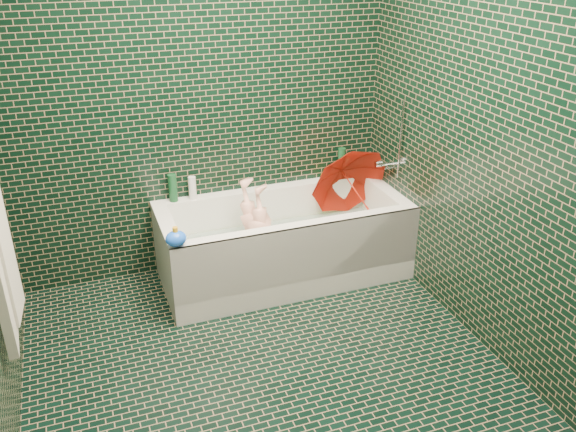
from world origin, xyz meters
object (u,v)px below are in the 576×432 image
object	(u,v)px
umbrella	(355,191)
bath_toy	(176,238)
bathtub	(284,249)
child	(261,240)
rubber_duck	(328,174)

from	to	relation	value
umbrella	bath_toy	size ratio (longest dim) A/B	4.46
bathtub	bath_toy	bearing A→B (deg)	-157.96
child	bath_toy	distance (m)	0.77
child	rubber_duck	xyz separation A→B (m)	(0.64, 0.31, 0.29)
rubber_duck	child	bearing A→B (deg)	-147.18
bath_toy	umbrella	bearing A→B (deg)	15.00
bathtub	child	bearing A→B (deg)	176.39
bathtub	child	size ratio (longest dim) A/B	1.95
child	rubber_duck	size ratio (longest dim) A/B	6.90
child	bath_toy	bearing A→B (deg)	-77.38
bathtub	bath_toy	world-z (taller)	bath_toy
child	umbrella	bearing A→B (deg)	79.13
umbrella	rubber_duck	size ratio (longest dim) A/B	4.51
rubber_duck	bath_toy	size ratio (longest dim) A/B	0.99
bathtub	rubber_duck	xyz separation A→B (m)	(0.47, 0.32, 0.38)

